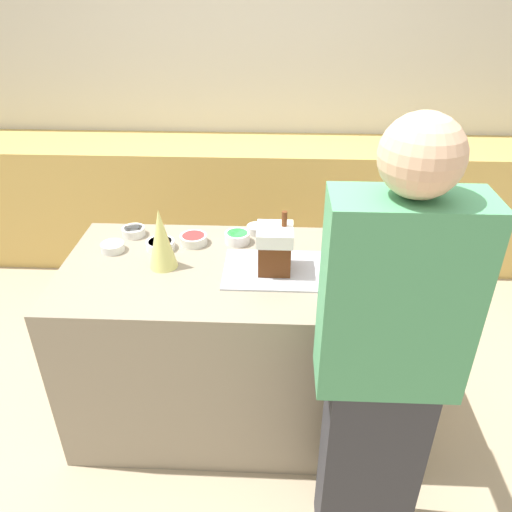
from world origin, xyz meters
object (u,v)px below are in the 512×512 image
at_px(baking_tray, 274,270).
at_px(gingerbread_house, 275,248).
at_px(mug, 334,288).
at_px(candy_bowl_far_left, 193,239).
at_px(candy_bowl_front_corner, 237,237).
at_px(cookbook, 348,243).
at_px(candy_bowl_behind_tray, 160,244).
at_px(decorative_tree, 161,239).
at_px(candy_bowl_beside_tree, 256,229).
at_px(candy_bowl_near_tray_left, 113,247).
at_px(candy_bowl_center_rear, 134,231).
at_px(person, 384,366).

distance_m(baking_tray, gingerbread_house, 0.11).
bearing_deg(mug, candy_bowl_far_left, 146.32).
xyz_separation_m(baking_tray, candy_bowl_front_corner, (-0.18, 0.25, 0.02)).
height_order(candy_bowl_far_left, cookbook, candy_bowl_far_left).
relative_size(baking_tray, candy_bowl_behind_tray, 3.32).
height_order(decorative_tree, candy_bowl_beside_tree, decorative_tree).
xyz_separation_m(decorative_tree, candy_bowl_front_corner, (0.32, 0.24, -0.11)).
height_order(candy_bowl_near_tray_left, candy_bowl_front_corner, candy_bowl_front_corner).
xyz_separation_m(baking_tray, cookbook, (0.36, 0.25, 0.01)).
height_order(candy_bowl_center_rear, person, person).
height_order(gingerbread_house, mug, gingerbread_house).
xyz_separation_m(candy_bowl_beside_tree, person, (0.48, -0.98, -0.00)).
bearing_deg(candy_bowl_behind_tray, candy_bowl_near_tray_left, -172.40).
height_order(decorative_tree, candy_bowl_center_rear, decorative_tree).
height_order(candy_bowl_near_tray_left, mug, mug).
height_order(decorative_tree, candy_bowl_front_corner, decorative_tree).
relative_size(decorative_tree, person, 0.16).
relative_size(baking_tray, decorative_tree, 1.60).
height_order(cookbook, mug, mug).
bearing_deg(candy_bowl_far_left, decorative_tree, -115.14).
relative_size(decorative_tree, candy_bowl_front_corner, 2.30).
bearing_deg(candy_bowl_behind_tray, candy_bowl_center_rear, 141.39).
bearing_deg(person, mug, 107.64).
distance_m(candy_bowl_center_rear, cookbook, 1.07).
xyz_separation_m(baking_tray, candy_bowl_near_tray_left, (-0.77, 0.14, 0.02)).
xyz_separation_m(decorative_tree, mug, (0.75, -0.21, -0.10)).
height_order(candy_bowl_far_left, mug, mug).
bearing_deg(candy_bowl_behind_tray, mug, -24.91).
bearing_deg(mug, candy_bowl_front_corner, 133.68).
xyz_separation_m(decorative_tree, candy_bowl_near_tray_left, (-0.27, 0.13, -0.12)).
bearing_deg(mug, person, -72.36).
xyz_separation_m(candy_bowl_behind_tray, person, (0.93, -0.79, -0.00)).
distance_m(gingerbread_house, candy_bowl_beside_tree, 0.38).
distance_m(cookbook, person, 0.87).
relative_size(gingerbread_house, candy_bowl_far_left, 2.05).
distance_m(candy_bowl_behind_tray, candy_bowl_center_rear, 0.21).
distance_m(decorative_tree, candy_bowl_center_rear, 0.38).
relative_size(candy_bowl_far_left, person, 0.08).
height_order(candy_bowl_near_tray_left, person, person).
height_order(decorative_tree, cookbook, decorative_tree).
distance_m(gingerbread_house, candy_bowl_near_tray_left, 0.79).
bearing_deg(candy_bowl_beside_tree, candy_bowl_center_rear, -175.09).
bearing_deg(candy_bowl_center_rear, baking_tray, -23.15).
bearing_deg(baking_tray, cookbook, 35.00).
bearing_deg(candy_bowl_far_left, candy_bowl_beside_tree, 22.28).
relative_size(decorative_tree, cookbook, 1.41).
distance_m(candy_bowl_far_left, candy_bowl_center_rear, 0.32).
xyz_separation_m(baking_tray, decorative_tree, (-0.50, 0.02, 0.14)).
xyz_separation_m(candy_bowl_beside_tree, cookbook, (0.45, -0.11, -0.01)).
bearing_deg(cookbook, candy_bowl_beside_tree, 166.79).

